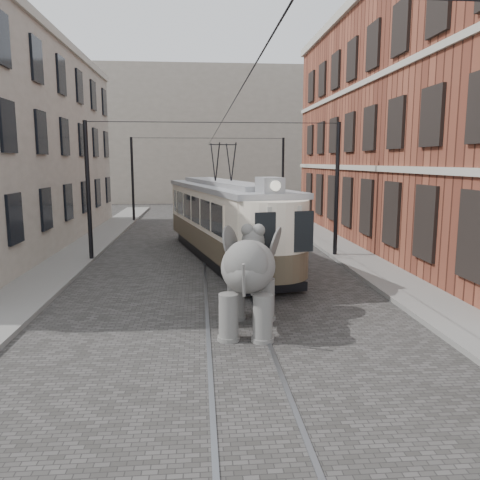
{
  "coord_description": "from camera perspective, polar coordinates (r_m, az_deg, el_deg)",
  "views": [
    {
      "loc": [
        -0.9,
        -15.09,
        4.3
      ],
      "look_at": [
        0.24,
        -1.58,
        2.1
      ],
      "focal_mm": 36.21,
      "sensor_mm": 36.0,
      "label": 1
    }
  ],
  "objects": [
    {
      "name": "ground",
      "position": [
        15.72,
        -1.37,
        -6.66
      ],
      "size": [
        120.0,
        120.0,
        0.0
      ],
      "primitive_type": "plane",
      "color": "#45423F"
    },
    {
      "name": "tram_rails",
      "position": [
        15.72,
        -1.38,
        -6.62
      ],
      "size": [
        1.54,
        80.0,
        0.02
      ],
      "primitive_type": null,
      "color": "slate",
      "rests_on": "ground"
    },
    {
      "name": "sidewalk_right",
      "position": [
        17.12,
        19.2,
        -5.59
      ],
      "size": [
        2.0,
        60.0,
        0.15
      ],
      "primitive_type": "cube",
      "color": "slate",
      "rests_on": "ground"
    },
    {
      "name": "sidewalk_left",
      "position": [
        16.64,
        -24.47,
        -6.34
      ],
      "size": [
        2.0,
        60.0,
        0.15
      ],
      "primitive_type": "cube",
      "color": "slate",
      "rests_on": "ground"
    },
    {
      "name": "brick_building",
      "position": [
        26.92,
        21.93,
        12.19
      ],
      "size": [
        8.0,
        26.0,
        12.0
      ],
      "primitive_type": "cube",
      "color": "brown",
      "rests_on": "ground"
    },
    {
      "name": "distant_block",
      "position": [
        55.17,
        -3.98,
        12.01
      ],
      "size": [
        28.0,
        10.0,
        14.0
      ],
      "primitive_type": "cube",
      "color": "gray",
      "rests_on": "ground"
    },
    {
      "name": "catenary",
      "position": [
        20.15,
        -2.84,
        5.51
      ],
      "size": [
        11.0,
        30.2,
        6.0
      ],
      "primitive_type": null,
      "color": "black",
      "rests_on": "ground"
    },
    {
      "name": "tram",
      "position": [
        21.25,
        -1.97,
        4.45
      ],
      "size": [
        5.34,
        13.05,
        5.07
      ],
      "primitive_type": null,
      "rotation": [
        0.0,
        0.0,
        0.22
      ],
      "color": "beige",
      "rests_on": "ground"
    },
    {
      "name": "elephant",
      "position": [
        12.4,
        0.99,
        -4.83
      ],
      "size": [
        3.05,
        4.57,
        2.58
      ],
      "primitive_type": null,
      "rotation": [
        0.0,
        0.0,
        -0.18
      ],
      "color": "#63605C",
      "rests_on": "ground"
    }
  ]
}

